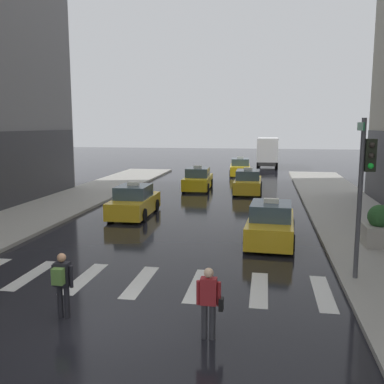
{
  "coord_description": "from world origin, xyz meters",
  "views": [
    {
      "loc": [
        3.7,
        -9.27,
        4.74
      ],
      "look_at": [
        0.75,
        8.0,
        2.04
      ],
      "focal_mm": 40.66,
      "sensor_mm": 36.0,
      "label": 1
    }
  ],
  "objects_px": {
    "taxi_second": "(134,202)",
    "taxi_third": "(248,183)",
    "taxi_fifth": "(240,168)",
    "planter_near_corner": "(379,227)",
    "taxi_lead": "(271,224)",
    "traffic_light_pole": "(365,176)",
    "box_truck": "(268,151)",
    "taxi_fourth": "(198,180)",
    "pedestrian_with_handbag": "(209,299)",
    "pedestrian_with_backpack": "(62,280)"
  },
  "relations": [
    {
      "from": "pedestrian_with_handbag",
      "to": "taxi_fifth",
      "type": "bearing_deg",
      "value": 92.19
    },
    {
      "from": "taxi_lead",
      "to": "taxi_fourth",
      "type": "relative_size",
      "value": 1.01
    },
    {
      "from": "taxi_third",
      "to": "pedestrian_with_backpack",
      "type": "relative_size",
      "value": 2.75
    },
    {
      "from": "taxi_third",
      "to": "taxi_fourth",
      "type": "bearing_deg",
      "value": 164.89
    },
    {
      "from": "box_truck",
      "to": "planter_near_corner",
      "type": "distance_m",
      "value": 32.69
    },
    {
      "from": "taxi_third",
      "to": "planter_near_corner",
      "type": "height_order",
      "value": "taxi_third"
    },
    {
      "from": "taxi_second",
      "to": "pedestrian_with_backpack",
      "type": "relative_size",
      "value": 2.77
    },
    {
      "from": "traffic_light_pole",
      "to": "pedestrian_with_backpack",
      "type": "distance_m",
      "value": 8.91
    },
    {
      "from": "planter_near_corner",
      "to": "taxi_third",
      "type": "bearing_deg",
      "value": 112.46
    },
    {
      "from": "box_truck",
      "to": "pedestrian_with_backpack",
      "type": "xyz_separation_m",
      "value": [
        -5.04,
        -40.04,
        -0.88
      ]
    },
    {
      "from": "taxi_fourth",
      "to": "pedestrian_with_backpack",
      "type": "bearing_deg",
      "value": -89.81
    },
    {
      "from": "taxi_fourth",
      "to": "pedestrian_with_backpack",
      "type": "distance_m",
      "value": 22.04
    },
    {
      "from": "taxi_second",
      "to": "planter_near_corner",
      "type": "distance_m",
      "value": 12.0
    },
    {
      "from": "traffic_light_pole",
      "to": "taxi_third",
      "type": "bearing_deg",
      "value": 103.31
    },
    {
      "from": "taxi_lead",
      "to": "pedestrian_with_handbag",
      "type": "xyz_separation_m",
      "value": [
        -1.42,
        -8.63,
        0.21
      ]
    },
    {
      "from": "taxi_second",
      "to": "taxi_third",
      "type": "height_order",
      "value": "same"
    },
    {
      "from": "taxi_lead",
      "to": "taxi_fifth",
      "type": "relative_size",
      "value": 1.0
    },
    {
      "from": "taxi_second",
      "to": "box_truck",
      "type": "xyz_separation_m",
      "value": [
        6.96,
        27.88,
        1.13
      ]
    },
    {
      "from": "taxi_fifth",
      "to": "pedestrian_with_backpack",
      "type": "relative_size",
      "value": 2.8
    },
    {
      "from": "taxi_second",
      "to": "planter_near_corner",
      "type": "height_order",
      "value": "taxi_second"
    },
    {
      "from": "taxi_fourth",
      "to": "planter_near_corner",
      "type": "bearing_deg",
      "value": -57.26
    },
    {
      "from": "taxi_lead",
      "to": "pedestrian_with_backpack",
      "type": "relative_size",
      "value": 2.8
    },
    {
      "from": "taxi_lead",
      "to": "taxi_second",
      "type": "distance_m",
      "value": 8.1
    },
    {
      "from": "taxi_fourth",
      "to": "box_truck",
      "type": "relative_size",
      "value": 0.61
    },
    {
      "from": "taxi_fifth",
      "to": "traffic_light_pole",
      "type": "bearing_deg",
      "value": -79.31
    },
    {
      "from": "taxi_third",
      "to": "pedestrian_with_backpack",
      "type": "xyz_separation_m",
      "value": [
        -3.65,
        -21.04,
        0.25
      ]
    },
    {
      "from": "taxi_fifth",
      "to": "taxi_lead",
      "type": "bearing_deg",
      "value": -83.55
    },
    {
      "from": "taxi_fifth",
      "to": "box_truck",
      "type": "distance_m",
      "value": 8.86
    },
    {
      "from": "taxi_lead",
      "to": "pedestrian_with_handbag",
      "type": "relative_size",
      "value": 2.8
    },
    {
      "from": "taxi_fourth",
      "to": "taxi_lead",
      "type": "bearing_deg",
      "value": -69.45
    },
    {
      "from": "taxi_third",
      "to": "box_truck",
      "type": "height_order",
      "value": "box_truck"
    },
    {
      "from": "traffic_light_pole",
      "to": "planter_near_corner",
      "type": "distance_m",
      "value": 4.75
    },
    {
      "from": "traffic_light_pole",
      "to": "pedestrian_with_backpack",
      "type": "height_order",
      "value": "traffic_light_pole"
    },
    {
      "from": "taxi_lead",
      "to": "taxi_fourth",
      "type": "xyz_separation_m",
      "value": [
        -5.2,
        13.86,
        0.0
      ]
    },
    {
      "from": "taxi_second",
      "to": "planter_near_corner",
      "type": "relative_size",
      "value": 2.86
    },
    {
      "from": "traffic_light_pole",
      "to": "taxi_third",
      "type": "xyz_separation_m",
      "value": [
        -4.08,
        17.23,
        -2.53
      ]
    },
    {
      "from": "taxi_third",
      "to": "taxi_fifth",
      "type": "height_order",
      "value": "same"
    },
    {
      "from": "planter_near_corner",
      "to": "taxi_fourth",
      "type": "bearing_deg",
      "value": 122.74
    },
    {
      "from": "taxi_fourth",
      "to": "box_truck",
      "type": "xyz_separation_m",
      "value": [
        5.11,
        18.0,
        1.13
      ]
    },
    {
      "from": "taxi_lead",
      "to": "taxi_second",
      "type": "height_order",
      "value": "same"
    },
    {
      "from": "traffic_light_pole",
      "to": "taxi_second",
      "type": "relative_size",
      "value": 1.05
    },
    {
      "from": "traffic_light_pole",
      "to": "taxi_fourth",
      "type": "distance_m",
      "value": 20.0
    },
    {
      "from": "taxi_lead",
      "to": "planter_near_corner",
      "type": "xyz_separation_m",
      "value": [
        4.07,
        -0.54,
        0.15
      ]
    },
    {
      "from": "pedestrian_with_backpack",
      "to": "pedestrian_with_handbag",
      "type": "relative_size",
      "value": 1.0
    },
    {
      "from": "traffic_light_pole",
      "to": "taxi_lead",
      "type": "relative_size",
      "value": 1.04
    },
    {
      "from": "taxi_third",
      "to": "box_truck",
      "type": "xyz_separation_m",
      "value": [
        1.39,
        19.01,
        1.13
      ]
    },
    {
      "from": "taxi_fifth",
      "to": "planter_near_corner",
      "type": "xyz_separation_m",
      "value": [
        6.72,
        -24.0,
        0.15
      ]
    },
    {
      "from": "taxi_fifth",
      "to": "taxi_fourth",
      "type": "bearing_deg",
      "value": -104.87
    },
    {
      "from": "taxi_fifth",
      "to": "taxi_third",
      "type": "bearing_deg",
      "value": -83.66
    },
    {
      "from": "taxi_fifth",
      "to": "pedestrian_with_backpack",
      "type": "distance_m",
      "value": 31.73
    }
  ]
}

